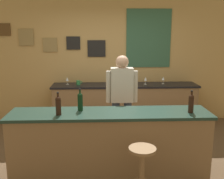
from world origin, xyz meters
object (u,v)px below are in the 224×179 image
(wine_bottle_a, at_px, (58,105))
(wine_glass_a, at_px, (67,79))
(bartender, at_px, (122,97))
(bar_stool, at_px, (142,165))
(wine_glass_c, at_px, (145,79))
(wine_bottle_c, at_px, (191,103))
(wine_bottle_b, at_px, (80,101))
(coffee_mug, at_px, (78,83))
(wine_glass_b, at_px, (120,79))
(wine_glass_d, at_px, (163,79))

(wine_bottle_a, relative_size, wine_glass_a, 1.97)
(bartender, relative_size, wine_bottle_a, 5.29)
(bartender, height_order, bar_stool, bartender)
(bartender, bearing_deg, wine_bottle_a, -135.75)
(wine_bottle_a, bearing_deg, wine_glass_c, 54.79)
(wine_bottle_c, bearing_deg, wine_bottle_a, -179.14)
(bartender, distance_m, wine_glass_a, 1.69)
(bar_stool, bearing_deg, wine_bottle_c, 37.44)
(wine_bottle_b, relative_size, wine_bottle_c, 1.00)
(wine_bottle_c, height_order, wine_glass_c, wine_bottle_c)
(wine_bottle_a, relative_size, wine_glass_c, 1.97)
(wine_bottle_b, height_order, wine_bottle_c, same)
(wine_glass_a, distance_m, coffee_mug, 0.25)
(wine_glass_a, bearing_deg, wine_bottle_b, -78.19)
(wine_bottle_b, xyz_separation_m, wine_glass_b, (0.69, 2.02, -0.05))
(bar_stool, height_order, coffee_mug, coffee_mug)
(bar_stool, relative_size, wine_glass_c, 4.39)
(wine_glass_a, xyz_separation_m, wine_glass_d, (2.05, -0.01, 0.00))
(wine_glass_b, bearing_deg, wine_bottle_c, -69.90)
(bartender, xyz_separation_m, wine_bottle_a, (-0.90, -0.88, 0.12))
(wine_bottle_c, bearing_deg, wine_glass_b, 110.10)
(wine_glass_c, bearing_deg, bartender, -115.72)
(bar_stool, relative_size, coffee_mug, 5.44)
(wine_glass_a, bearing_deg, bar_stool, -66.73)
(wine_bottle_c, relative_size, wine_glass_a, 1.97)
(bartender, relative_size, wine_glass_d, 10.45)
(wine_glass_a, bearing_deg, wine_glass_b, 0.79)
(wine_bottle_b, distance_m, coffee_mug, 1.96)
(bartender, relative_size, wine_glass_c, 10.45)
(bartender, height_order, wine_glass_d, bartender)
(bartender, relative_size, wine_bottle_b, 5.29)
(wine_bottle_c, relative_size, wine_glass_b, 1.97)
(bartender, bearing_deg, wine_bottle_c, -44.69)
(wine_glass_b, bearing_deg, bartender, -92.71)
(wine_bottle_a, height_order, wine_glass_d, wine_bottle_a)
(bartender, height_order, coffee_mug, bartender)
(bar_stool, relative_size, wine_glass_d, 4.39)
(bar_stool, distance_m, coffee_mug, 2.88)
(bartender, height_order, wine_glass_c, bartender)
(wine_bottle_c, distance_m, wine_glass_a, 2.89)
(wine_bottle_b, xyz_separation_m, wine_glass_a, (-0.42, 2.01, -0.05))
(bar_stool, xyz_separation_m, wine_bottle_c, (0.74, 0.56, 0.60))
(wine_bottle_b, bearing_deg, bartender, 47.55)
(wine_bottle_a, bearing_deg, wine_bottle_c, 0.86)
(wine_glass_d, bearing_deg, wine_bottle_b, -129.26)
(wine_bottle_c, height_order, wine_glass_b, wine_bottle_c)
(wine_glass_b, height_order, wine_glass_d, same)
(wine_bottle_b, height_order, wine_glass_a, wine_bottle_b)
(wine_bottle_a, height_order, wine_bottle_c, same)
(wine_glass_c, bearing_deg, coffee_mug, 179.83)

